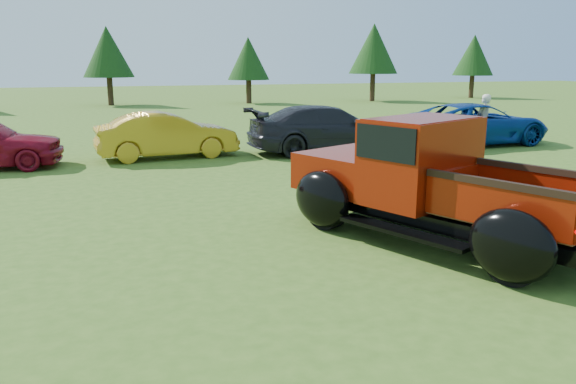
# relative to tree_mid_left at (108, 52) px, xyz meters

# --- Properties ---
(ground) EXTENTS (120.00, 120.00, 0.00)m
(ground) POSITION_rel_tree_mid_left_xyz_m (3.00, -31.00, -3.38)
(ground) COLOR #395B1A
(ground) RESTS_ON ground
(tree_mid_left) EXTENTS (3.20, 3.20, 5.00)m
(tree_mid_left) POSITION_rel_tree_mid_left_xyz_m (0.00, 0.00, 0.00)
(tree_mid_left) COLOR #332114
(tree_mid_left) RESTS_ON ground
(tree_mid_right) EXTENTS (2.82, 2.82, 4.40)m
(tree_mid_right) POSITION_rel_tree_mid_left_xyz_m (9.00, -1.00, -0.41)
(tree_mid_right) COLOR #332114
(tree_mid_right) RESTS_ON ground
(tree_east) EXTENTS (3.46, 3.46, 5.40)m
(tree_east) POSITION_rel_tree_mid_left_xyz_m (18.00, -1.50, 0.27)
(tree_east) COLOR #332114
(tree_east) RESTS_ON ground
(tree_far_east) EXTENTS (3.07, 3.07, 4.80)m
(tree_far_east) POSITION_rel_tree_mid_left_xyz_m (27.00, -0.50, -0.14)
(tree_far_east) COLOR #332114
(tree_far_east) RESTS_ON ground
(pickup_truck) EXTENTS (4.13, 5.58, 1.95)m
(pickup_truck) POSITION_rel_tree_mid_left_xyz_m (4.71, -30.78, -2.46)
(pickup_truck) COLOR black
(pickup_truck) RESTS_ON ground
(show_car_yellow) EXTENTS (4.24, 1.85, 1.35)m
(show_car_yellow) POSITION_rel_tree_mid_left_xyz_m (1.50, -21.75, -2.70)
(show_car_yellow) COLOR #BD8919
(show_car_yellow) RESTS_ON ground
(show_car_grey) EXTENTS (5.10, 2.17, 1.47)m
(show_car_grey) POSITION_rel_tree_mid_left_xyz_m (6.47, -22.14, -2.65)
(show_car_grey) COLOR black
(show_car_grey) RESTS_ON ground
(show_car_blue) EXTENTS (5.24, 2.62, 1.42)m
(show_car_blue) POSITION_rel_tree_mid_left_xyz_m (11.94, -22.18, -2.67)
(show_car_blue) COLOR navy
(show_car_blue) RESTS_ON ground
(spectator) EXTENTS (0.74, 0.60, 1.74)m
(spectator) POSITION_rel_tree_mid_left_xyz_m (12.02, -22.48, -2.51)
(spectator) COLOR beige
(spectator) RESTS_ON ground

